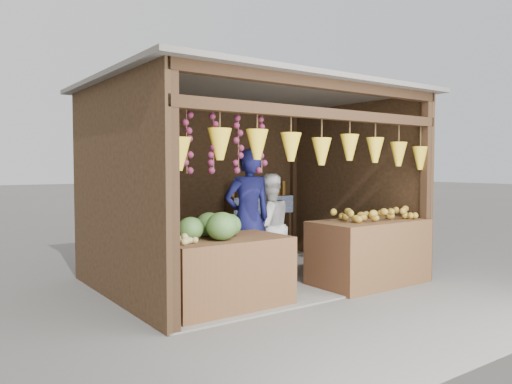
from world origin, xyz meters
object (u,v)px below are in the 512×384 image
(counter_left, at_px, (223,272))
(woman_standing, at_px, (268,226))
(counter_right, at_px, (369,252))
(man_standing, at_px, (248,218))
(vendor_seated, at_px, (137,225))

(counter_left, height_order, woman_standing, woman_standing)
(counter_right, bearing_deg, counter_left, 175.28)
(man_standing, xyz_separation_m, woman_standing, (0.50, 0.22, -0.17))
(woman_standing, relative_size, vendor_seated, 1.26)
(counter_right, distance_m, vendor_seated, 3.09)
(counter_left, distance_m, man_standing, 1.10)
(woman_standing, distance_m, vendor_seated, 1.85)
(counter_right, bearing_deg, woman_standing, 133.00)
(man_standing, bearing_deg, woman_standing, -147.73)
(counter_right, height_order, woman_standing, woman_standing)
(counter_left, xyz_separation_m, counter_right, (2.20, -0.18, 0.04))
(man_standing, xyz_separation_m, vendor_seated, (-1.32, 0.51, -0.05))
(counter_left, bearing_deg, woman_standing, 33.52)
(counter_right, height_order, man_standing, man_standing)
(vendor_seated, bearing_deg, woman_standing, -157.95)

